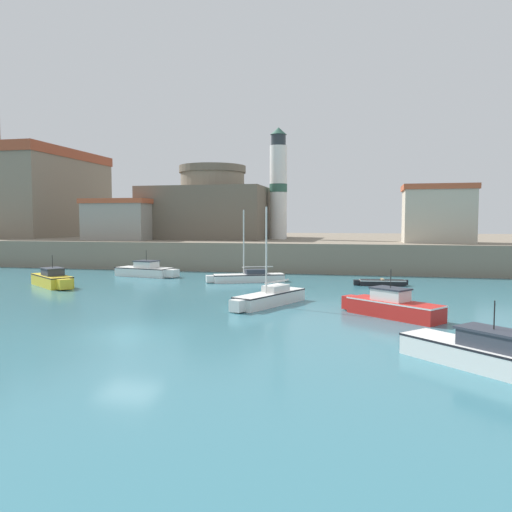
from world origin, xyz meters
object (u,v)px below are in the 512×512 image
Objects in this scene: sailboat_white_2 at (248,277)px; motorboat_white_6 at (146,270)px; fortress at (213,210)px; lighthouse at (278,185)px; motorboat_red_4 at (392,306)px; harbor_shed_near_wharf at (438,214)px; sailboat_white_1 at (270,297)px; dinghy_black_3 at (381,282)px; motorboat_yellow_0 at (53,279)px; church at (32,189)px; motorboat_white_5 at (490,355)px; harbor_shed_mid_row at (122,219)px.

sailboat_white_2 is 1.02× the size of motorboat_white_6.
lighthouse reaches higher than fortress.
harbor_shed_near_wharf reaches higher than motorboat_red_4.
dinghy_black_3 is (6.31, 10.09, -0.22)m from sailboat_white_1.
motorboat_yellow_0 is 0.82× the size of sailboat_white_2.
motorboat_white_6 is at bearing 137.19° from sailboat_white_1.
lighthouse is (33.01, -2.88, -0.21)m from church.
sailboat_white_1 is 1.09× the size of motorboat_white_5.
lighthouse is (-13.37, 38.03, 8.09)m from motorboat_white_5.
sailboat_white_1 is 1.16× the size of motorboat_red_4.
dinghy_black_3 is 13.91m from harbor_shed_near_wharf.
sailboat_white_2 is at bearing 23.31° from motorboat_yellow_0.
motorboat_yellow_0 is 1.26× the size of dinghy_black_3.
sailboat_white_2 is 0.32× the size of church.
harbor_shed_near_wharf reaches higher than harbor_shed_mid_row.
motorboat_white_5 is at bearing -82.46° from dinghy_black_3.
motorboat_red_4 is at bearing -42.17° from harbor_shed_mid_row.
fortress is 10.55m from harbor_shed_mid_row.
sailboat_white_2 reaches higher than motorboat_white_6.
church is (-33.75, 20.46, 8.40)m from sailboat_white_2.
motorboat_white_6 reaches higher than dinghy_black_3.
sailboat_white_1 is at bearing 130.92° from motorboat_white_5.
sailboat_white_1 is at bearing -81.04° from lighthouse.
harbor_shed_mid_row is at bearing 132.01° from motorboat_white_5.
sailboat_white_2 is 21.61m from fortress.
fortress is (-21.37, 39.41, 5.44)m from motorboat_white_5.
sailboat_white_2 is at bearing -87.60° from lighthouse.
fortress reaches higher than dinghy_black_3.
harbor_shed_mid_row reaches higher than motorboat_white_6.
lighthouse reaches higher than harbor_shed_mid_row.
motorboat_yellow_0 is 23.63m from dinghy_black_3.
dinghy_black_3 is 0.79× the size of motorboat_red_4.
harbor_shed_mid_row is at bearing 155.55° from dinghy_black_3.
harbor_shed_near_wharf is (24.59, 9.87, 4.85)m from motorboat_white_6.
harbor_shed_mid_row reaches higher than motorboat_yellow_0.
fortress is at bearing -3.42° from church.
lighthouse reaches higher than motorboat_white_5.
sailboat_white_1 is 48.95m from church.
lighthouse is at bearing 110.00° from motorboat_red_4.
motorboat_white_5 is (12.64, -20.45, 0.10)m from sailboat_white_2.
harbor_shed_near_wharf is (16.00, -5.76, -3.23)m from lighthouse.
harbor_shed_near_wharf is (24.00, -7.14, -0.58)m from fortress.
harbor_shed_mid_row is (-29.37, 32.62, 4.35)m from motorboat_white_5.
motorboat_yellow_0 is 0.84× the size of motorboat_white_6.
lighthouse is at bearing 160.21° from harbor_shed_near_wharf.
harbor_shed_near_wharf is (28.28, 17.43, 4.83)m from motorboat_yellow_0.
motorboat_red_4 reaches higher than dinghy_black_3.
sailboat_white_2 is 0.48× the size of lighthouse.
church is at bearing 142.83° from motorboat_white_6.
harbor_shed_mid_row is at bearing -161.32° from lighthouse.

